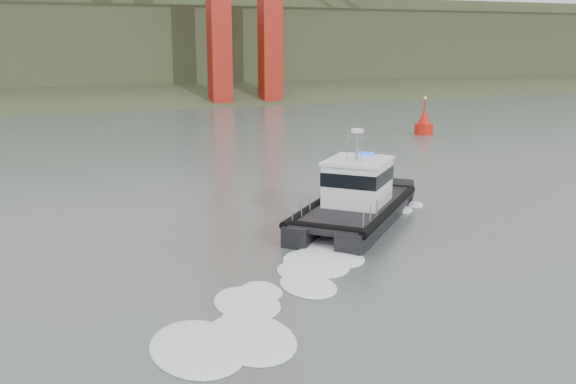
% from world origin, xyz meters
% --- Properties ---
extents(ground, '(400.00, 400.00, 0.00)m').
position_xyz_m(ground, '(0.00, 0.00, 0.00)').
color(ground, '#485650').
rests_on(ground, ground).
extents(headlands, '(500.00, 105.36, 27.12)m').
position_xyz_m(headlands, '(0.00, 125.50, 7.05)').
color(headlands, '#3C4B2B').
rests_on(headlands, ground).
extents(patrol_boat, '(10.26, 10.21, 5.15)m').
position_xyz_m(patrol_boat, '(6.31, 10.78, 1.29)').
color(patrol_boat, black).
rests_on(patrol_boat, ground).
extents(nav_buoy, '(1.97, 1.97, 4.10)m').
position_xyz_m(nav_buoy, '(28.64, 37.46, 1.08)').
color(nav_buoy, red).
rests_on(nav_buoy, ground).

